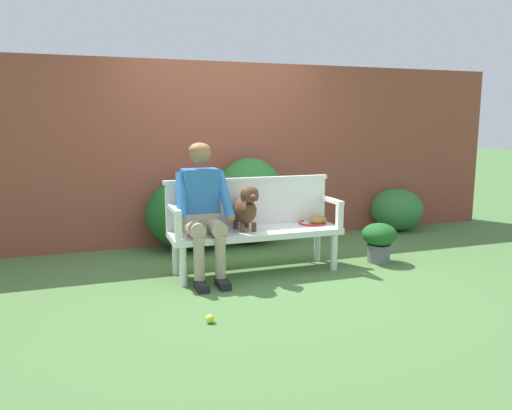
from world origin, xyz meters
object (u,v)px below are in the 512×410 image
(garden_bench, at_px, (256,235))
(baseball_glove, at_px, (317,220))
(tennis_racket, at_px, (310,222))
(potted_plant, at_px, (379,239))
(tennis_ball, at_px, (210,319))
(dog_on_bench, at_px, (246,208))
(person_seated, at_px, (202,206))

(garden_bench, distance_m, baseball_glove, 0.72)
(garden_bench, xyz_separation_m, baseball_glove, (0.71, 0.06, 0.10))
(tennis_racket, xyz_separation_m, potted_plant, (0.73, -0.19, -0.20))
(tennis_ball, height_order, potted_plant, potted_plant)
(tennis_racket, relative_size, tennis_ball, 8.72)
(dog_on_bench, bearing_deg, garden_bench, 8.60)
(garden_bench, xyz_separation_m, tennis_ball, (-0.75, -1.11, -0.35))
(potted_plant, bearing_deg, baseball_glove, 167.05)
(person_seated, xyz_separation_m, dog_on_bench, (0.44, -0.00, -0.04))
(tennis_ball, bearing_deg, potted_plant, 25.53)
(garden_bench, distance_m, dog_on_bench, 0.31)
(person_seated, distance_m, baseball_glove, 1.28)
(tennis_racket, height_order, tennis_ball, tennis_racket)
(garden_bench, relative_size, potted_plant, 4.02)
(garden_bench, distance_m, tennis_ball, 1.38)
(garden_bench, bearing_deg, person_seated, -178.67)
(person_seated, relative_size, dog_on_bench, 2.81)
(dog_on_bench, distance_m, tennis_ball, 1.42)
(baseball_glove, xyz_separation_m, potted_plant, (0.67, -0.15, -0.23))
(person_seated, xyz_separation_m, tennis_ball, (-0.21, -1.09, -0.68))
(dog_on_bench, bearing_deg, baseball_glove, 5.62)
(dog_on_bench, bearing_deg, person_seated, 179.49)
(baseball_glove, height_order, tennis_ball, baseball_glove)
(garden_bench, bearing_deg, baseball_glove, 5.16)
(tennis_ball, relative_size, potted_plant, 0.15)
(garden_bench, bearing_deg, potted_plant, -3.73)
(dog_on_bench, distance_m, baseball_glove, 0.84)
(tennis_racket, height_order, baseball_glove, baseball_glove)
(baseball_glove, bearing_deg, tennis_ball, -160.91)
(person_seated, height_order, tennis_ball, person_seated)
(person_seated, bearing_deg, dog_on_bench, -0.51)
(garden_bench, relative_size, dog_on_bench, 3.69)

